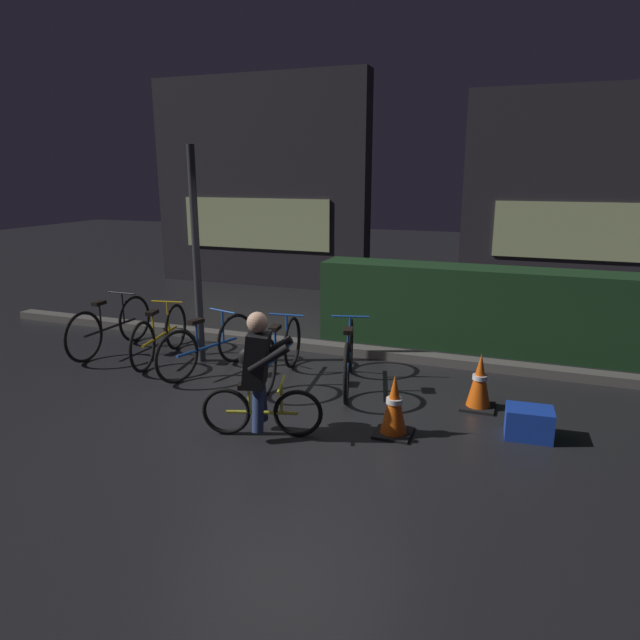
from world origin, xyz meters
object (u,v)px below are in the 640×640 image
at_px(parked_bike_right_mid, 349,357).
at_px(traffic_cone_near, 394,406).
at_px(traffic_cone_far, 480,382).
at_px(cyclist, 259,374).
at_px(parked_bike_center_left, 208,346).
at_px(parked_bike_leftmost, 111,326).
at_px(parked_bike_left_mid, 160,335).
at_px(street_post, 196,258).
at_px(parked_bike_center_right, 280,353).
at_px(blue_crate, 529,423).

bearing_deg(parked_bike_right_mid, traffic_cone_near, -158.43).
bearing_deg(traffic_cone_far, cyclist, -144.01).
relative_size(parked_bike_center_left, traffic_cone_near, 2.59).
distance_m(parked_bike_leftmost, traffic_cone_near, 4.60).
bearing_deg(cyclist, traffic_cone_near, 3.48).
relative_size(parked_bike_left_mid, parked_bike_right_mid, 0.97).
xyz_separation_m(street_post, traffic_cone_near, (2.98, -1.30, -1.12)).
xyz_separation_m(street_post, parked_bike_left_mid, (-0.55, -0.15, -1.07)).
bearing_deg(cyclist, parked_bike_center_right, 90.10).
xyz_separation_m(street_post, parked_bike_leftmost, (-1.45, -0.07, -1.06)).
bearing_deg(traffic_cone_near, parked_bike_right_mid, 126.57).
height_order(traffic_cone_near, traffic_cone_far, same).
relative_size(parked_bike_center_left, cyclist, 1.29).
bearing_deg(traffic_cone_far, street_post, 174.81).
bearing_deg(parked_bike_right_mid, parked_bike_left_mid, 73.96).
bearing_deg(parked_bike_left_mid, blue_crate, -108.71).
bearing_deg(traffic_cone_far, traffic_cone_near, -126.61).
distance_m(parked_bike_leftmost, parked_bike_right_mid, 3.62).
relative_size(parked_bike_center_right, traffic_cone_near, 2.70).
relative_size(parked_bike_center_right, parked_bike_right_mid, 0.99).
relative_size(parked_bike_center_left, parked_bike_right_mid, 0.95).
distance_m(street_post, parked_bike_leftmost, 1.79).
distance_m(parked_bike_center_left, traffic_cone_far, 3.38).
bearing_deg(parked_bike_right_mid, parked_bike_center_right, 82.48).
bearing_deg(parked_bike_leftmost, blue_crate, -97.96).
relative_size(traffic_cone_far, cyclist, 0.50).
bearing_deg(cyclist, street_post, 118.42).
distance_m(parked_bike_center_right, traffic_cone_far, 2.38).
xyz_separation_m(parked_bike_leftmost, parked_bike_center_left, (1.77, -0.29, -0.02)).
bearing_deg(parked_bike_center_right, cyclist, -169.53).
bearing_deg(parked_bike_center_right, parked_bike_left_mid, 78.86).
xyz_separation_m(blue_crate, cyclist, (-2.47, -0.85, 0.48)).
relative_size(parked_bike_right_mid, cyclist, 1.36).
bearing_deg(traffic_cone_near, parked_bike_leftmost, 164.44).
bearing_deg(traffic_cone_far, blue_crate, -46.99).
xyz_separation_m(parked_bike_center_right, parked_bike_right_mid, (0.85, 0.11, 0.01)).
bearing_deg(parked_bike_leftmost, cyclist, -117.34).
bearing_deg(street_post, parked_bike_center_left, -47.26).
height_order(street_post, parked_bike_leftmost, street_post).
height_order(parked_bike_center_right, cyclist, cyclist).
xyz_separation_m(traffic_cone_near, traffic_cone_far, (0.72, 0.96, -0.00)).
xyz_separation_m(parked_bike_right_mid, traffic_cone_near, (0.82, -1.10, -0.06)).
bearing_deg(parked_bike_left_mid, street_post, -84.63).
height_order(parked_bike_right_mid, cyclist, cyclist).
distance_m(parked_bike_leftmost, blue_crate, 5.74).
xyz_separation_m(street_post, parked_bike_center_left, (0.32, -0.35, -1.07)).
distance_m(parked_bike_center_left, cyclist, 2.02).
height_order(parked_bike_leftmost, parked_bike_left_mid, parked_bike_leftmost).
distance_m(street_post, parked_bike_right_mid, 2.42).
distance_m(street_post, cyclist, 2.60).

